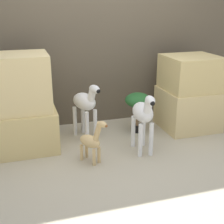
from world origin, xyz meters
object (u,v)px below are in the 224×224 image
zebra_right (143,115)px  zebra_left (86,104)px  potted_palm_front (138,103)px  giraffe_figurine (92,141)px

zebra_right → zebra_left: (-0.53, 0.58, 0.00)m
zebra_right → zebra_left: size_ratio=1.00×
zebra_right → potted_palm_front: bearing=74.1°
giraffe_figurine → zebra_left: bearing=82.6°
zebra_left → zebra_right: bearing=-47.7°
zebra_left → giraffe_figurine: (-0.09, -0.66, -0.20)m
zebra_right → zebra_left: same height
zebra_right → potted_palm_front: (0.16, 0.57, -0.05)m
zebra_right → potted_palm_front: zebra_right is taller
zebra_right → giraffe_figurine: bearing=-172.9°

